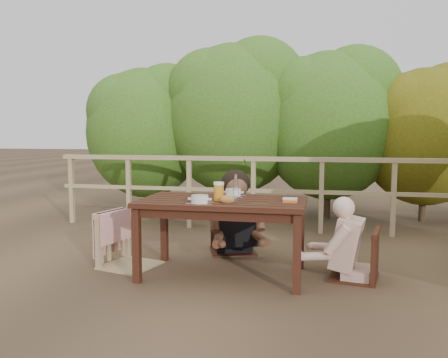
% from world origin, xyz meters
% --- Properties ---
extents(ground, '(60.00, 60.00, 0.00)m').
position_xyz_m(ground, '(0.00, 0.00, 0.00)').
color(ground, brown).
rests_on(ground, ground).
extents(table, '(1.52, 0.85, 0.70)m').
position_xyz_m(table, '(0.00, 0.00, 0.35)').
color(table, black).
rests_on(table, ground).
extents(chair_left, '(0.63, 0.63, 1.03)m').
position_xyz_m(chair_left, '(-0.97, 0.09, 0.51)').
color(chair_left, tan).
rests_on(chair_left, ground).
extents(chair_far, '(0.62, 0.62, 0.98)m').
position_xyz_m(chair_far, '(-0.06, 0.85, 0.49)').
color(chair_far, black).
rests_on(chair_far, ground).
extents(chair_right, '(0.51, 0.51, 0.88)m').
position_xyz_m(chair_right, '(1.19, 0.15, 0.44)').
color(chair_right, black).
rests_on(chair_right, ground).
extents(woman, '(0.76, 0.85, 1.42)m').
position_xyz_m(woman, '(-0.06, 0.87, 0.71)').
color(woman, black).
rests_on(woman, ground).
extents(diner_right, '(0.69, 0.60, 1.23)m').
position_xyz_m(diner_right, '(1.22, 0.15, 0.61)').
color(diner_right, tan).
rests_on(diner_right, ground).
extents(railing, '(5.60, 0.10, 1.01)m').
position_xyz_m(railing, '(0.00, 2.00, 0.51)').
color(railing, tan).
rests_on(railing, ground).
extents(hedge_row, '(6.60, 1.60, 3.80)m').
position_xyz_m(hedge_row, '(0.40, 3.20, 1.90)').
color(hedge_row, '#325719').
rests_on(hedge_row, ground).
extents(soup_near, '(0.25, 0.25, 0.08)m').
position_xyz_m(soup_near, '(-0.15, -0.26, 0.74)').
color(soup_near, white).
rests_on(soup_near, table).
extents(soup_far, '(0.25, 0.25, 0.08)m').
position_xyz_m(soup_far, '(0.05, 0.26, 0.74)').
color(soup_far, white).
rests_on(soup_far, table).
extents(bread_roll, '(0.13, 0.10, 0.08)m').
position_xyz_m(bread_roll, '(0.08, -0.19, 0.74)').
color(bread_roll, olive).
rests_on(bread_roll, table).
extents(beer_glass, '(0.09, 0.09, 0.18)m').
position_xyz_m(beer_glass, '(-0.02, -0.08, 0.79)').
color(beer_glass, orange).
rests_on(beer_glass, table).
extents(bottle, '(0.06, 0.06, 0.24)m').
position_xyz_m(bottle, '(0.10, 0.09, 0.82)').
color(bottle, white).
rests_on(bottle, table).
extents(tumbler, '(0.06, 0.06, 0.07)m').
position_xyz_m(tumbler, '(0.14, -0.17, 0.74)').
color(tumbler, white).
rests_on(tumbler, table).
extents(butter_tub, '(0.13, 0.10, 0.05)m').
position_xyz_m(butter_tub, '(0.62, -0.06, 0.73)').
color(butter_tub, white).
rests_on(butter_tub, table).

